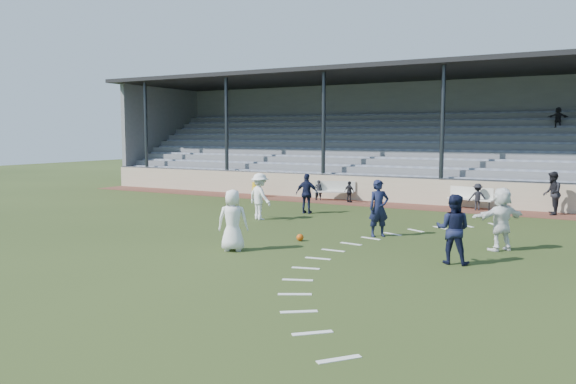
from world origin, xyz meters
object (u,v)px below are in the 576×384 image
object	(u,v)px
trash_bin	(257,189)
football	(300,237)
bench_left	(334,189)
official	(552,193)
bench_right	(471,196)
player_navy_lead	(379,208)
player_white_lead	(233,220)

from	to	relation	value
trash_bin	football	distance (m)	12.27
bench_left	official	distance (m)	9.80
trash_bin	official	size ratio (longest dim) A/B	0.43
bench_right	football	size ratio (longest dim) A/B	9.28
bench_right	football	world-z (taller)	bench_right
bench_left	player_navy_lead	world-z (taller)	player_navy_lead
trash_bin	bench_left	bearing A→B (deg)	7.02
player_navy_lead	official	bearing A→B (deg)	18.36
bench_left	player_navy_lead	xyz separation A→B (m)	(5.27, -8.22, 0.33)
trash_bin	player_white_lead	xyz separation A→B (m)	(6.63, -11.81, 0.48)
football	player_white_lead	xyz separation A→B (m)	(-0.99, -2.20, 0.76)
player_white_lead	bench_left	bearing A→B (deg)	-105.44
football	bench_right	bearing A→B (deg)	72.75
bench_right	player_navy_lead	world-z (taller)	player_navy_lead
football	official	world-z (taller)	official
bench_left	bench_right	bearing A→B (deg)	-20.99
trash_bin	player_navy_lead	distance (m)	12.22
football	player_white_lead	size ratio (longest dim) A/B	0.13
official	trash_bin	bearing A→B (deg)	-93.77
trash_bin	player_navy_lead	world-z (taller)	player_navy_lead
bench_right	trash_bin	distance (m)	10.78
official	bench_left	bearing A→B (deg)	-96.39
bench_left	player_white_lead	size ratio (longest dim) A/B	1.15
trash_bin	player_navy_lead	size ratio (longest dim) A/B	0.41
player_navy_lead	football	bearing A→B (deg)	-176.03
bench_left	official	world-z (taller)	official
player_white_lead	trash_bin	bearing A→B (deg)	-87.27
trash_bin	player_navy_lead	bearing A→B (deg)	-39.12
bench_right	player_navy_lead	bearing A→B (deg)	-84.39
player_white_lead	player_navy_lead	world-z (taller)	player_navy_lead
bench_left	official	xyz separation A→B (m)	(9.79, -0.29, 0.32)
trash_bin	player_navy_lead	xyz separation A→B (m)	(9.47, -7.70, 0.52)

